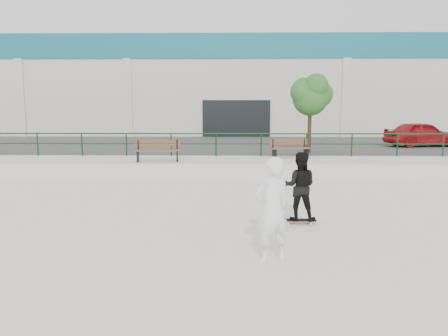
{
  "coord_description": "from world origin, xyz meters",
  "views": [
    {
      "loc": [
        -0.26,
        -8.51,
        2.63
      ],
      "look_at": [
        -0.47,
        2.0,
        1.18
      ],
      "focal_mm": 35.0,
      "sensor_mm": 36.0,
      "label": 1
    }
  ],
  "objects_px": {
    "bench_right": "(290,149)",
    "seated_skater": "(272,210)",
    "red_car": "(422,134)",
    "standing_skater": "(300,186)",
    "skateboard": "(299,220)",
    "bench_left": "(158,151)",
    "tree": "(311,94)"
  },
  "relations": [
    {
      "from": "bench_right",
      "to": "seated_skater",
      "type": "xyz_separation_m",
      "value": [
        -1.79,
        -11.5,
        0.02
      ]
    },
    {
      "from": "red_car",
      "to": "standing_skater",
      "type": "bearing_deg",
      "value": 139.27
    },
    {
      "from": "skateboard",
      "to": "standing_skater",
      "type": "relative_size",
      "value": 0.5
    },
    {
      "from": "bench_left",
      "to": "seated_skater",
      "type": "relative_size",
      "value": 1.05
    },
    {
      "from": "red_car",
      "to": "seated_skater",
      "type": "distance_m",
      "value": 19.8
    },
    {
      "from": "tree",
      "to": "red_car",
      "type": "height_order",
      "value": "tree"
    },
    {
      "from": "bench_right",
      "to": "standing_skater",
      "type": "bearing_deg",
      "value": -107.78
    },
    {
      "from": "bench_left",
      "to": "seated_skater",
      "type": "distance_m",
      "value": 10.7
    },
    {
      "from": "bench_left",
      "to": "tree",
      "type": "distance_m",
      "value": 7.88
    },
    {
      "from": "tree",
      "to": "skateboard",
      "type": "height_order",
      "value": "tree"
    },
    {
      "from": "skateboard",
      "to": "standing_skater",
      "type": "height_order",
      "value": "standing_skater"
    },
    {
      "from": "bench_left",
      "to": "tree",
      "type": "xyz_separation_m",
      "value": [
        6.67,
        3.47,
        2.35
      ]
    },
    {
      "from": "skateboard",
      "to": "seated_skater",
      "type": "height_order",
      "value": "seated_skater"
    },
    {
      "from": "bench_right",
      "to": "standing_skater",
      "type": "distance_m",
      "value": 9.05
    },
    {
      "from": "red_car",
      "to": "standing_skater",
      "type": "xyz_separation_m",
      "value": [
        -8.98,
        -14.69,
        -0.32
      ]
    },
    {
      "from": "red_car",
      "to": "skateboard",
      "type": "distance_m",
      "value": 17.26
    },
    {
      "from": "red_car",
      "to": "skateboard",
      "type": "height_order",
      "value": "red_car"
    },
    {
      "from": "bench_left",
      "to": "red_car",
      "type": "height_order",
      "value": "red_car"
    },
    {
      "from": "bench_left",
      "to": "tree",
      "type": "relative_size",
      "value": 0.52
    },
    {
      "from": "seated_skater",
      "to": "bench_right",
      "type": "bearing_deg",
      "value": -122.92
    },
    {
      "from": "bench_left",
      "to": "red_car",
      "type": "bearing_deg",
      "value": 21.04
    },
    {
      "from": "red_car",
      "to": "skateboard",
      "type": "xyz_separation_m",
      "value": [
        -8.98,
        -14.69,
        -1.12
      ]
    },
    {
      "from": "red_car",
      "to": "standing_skater",
      "type": "height_order",
      "value": "red_car"
    },
    {
      "from": "red_car",
      "to": "seated_skater",
      "type": "xyz_separation_m",
      "value": [
        -9.83,
        -17.18,
        -0.28
      ]
    },
    {
      "from": "bench_right",
      "to": "bench_left",
      "type": "bearing_deg",
      "value": -176.92
    },
    {
      "from": "tree",
      "to": "standing_skater",
      "type": "relative_size",
      "value": 2.38
    },
    {
      "from": "bench_right",
      "to": "seated_skater",
      "type": "bearing_deg",
      "value": -110.63
    },
    {
      "from": "bench_right",
      "to": "red_car",
      "type": "bearing_deg",
      "value": 23.52
    },
    {
      "from": "standing_skater",
      "to": "seated_skater",
      "type": "relative_size",
      "value": 0.85
    },
    {
      "from": "skateboard",
      "to": "seated_skater",
      "type": "distance_m",
      "value": 2.76
    },
    {
      "from": "seated_skater",
      "to": "skateboard",
      "type": "bearing_deg",
      "value": -132.78
    },
    {
      "from": "bench_left",
      "to": "skateboard",
      "type": "distance_m",
      "value": 8.85
    }
  ]
}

